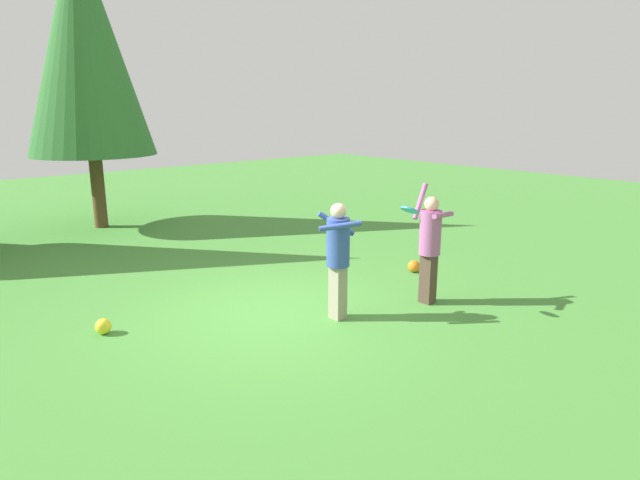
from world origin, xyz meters
The scene contains 7 objects.
ground_plane centered at (0.00, 0.00, 0.00)m, with size 40.00×40.00×0.00m, color #478C38.
person_thrower centered at (2.15, -1.22, 1.04)m, with size 0.61×0.56×1.92m.
person_catcher centered at (0.60, -0.76, 1.04)m, with size 0.75×0.73×1.75m.
frisbee centered at (1.46, -1.35, 1.63)m, with size 0.27×0.29×0.14m.
ball_orange centered at (3.28, -0.01, 0.12)m, with size 0.23×0.23×0.23m, color orange.
ball_yellow centered at (-2.27, 0.97, 0.11)m, with size 0.22×0.22×0.22m, color yellow.
tree_center centered at (0.21, 7.95, 4.59)m, with size 3.07×3.07×7.34m.
Camera 1 is at (-4.65, -6.38, 3.12)m, focal length 30.62 mm.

